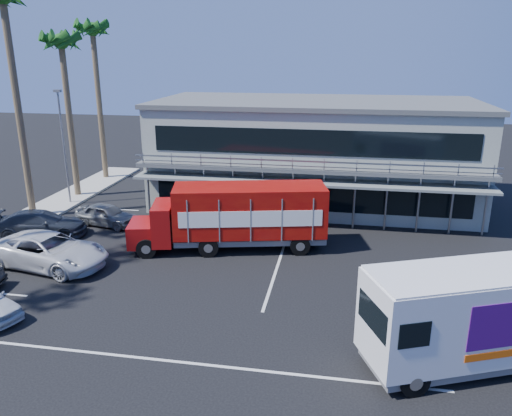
# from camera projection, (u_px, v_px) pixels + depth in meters

# --- Properties ---
(ground) EXTENTS (120.00, 120.00, 0.00)m
(ground) POSITION_uv_depth(u_px,v_px,m) (227.00, 288.00, 23.37)
(ground) COLOR black
(ground) RESTS_ON ground
(building) EXTENTS (22.40, 12.00, 7.30)m
(building) POSITION_uv_depth(u_px,v_px,m) (314.00, 152.00, 35.79)
(building) COLOR gray
(building) RESTS_ON ground
(curb_strip) EXTENTS (3.00, 32.00, 0.16)m
(curb_strip) POSITION_uv_depth(u_px,v_px,m) (17.00, 225.00, 31.47)
(curb_strip) COLOR #A5A399
(curb_strip) RESTS_ON ground
(palm_d) EXTENTS (2.80, 2.80, 14.75)m
(palm_d) POSITION_uv_depth(u_px,v_px,m) (4.00, 12.00, 29.52)
(palm_d) COLOR brown
(palm_d) RESTS_ON ground
(palm_e) EXTENTS (2.80, 2.80, 12.25)m
(palm_e) POSITION_uv_depth(u_px,v_px,m) (62.00, 51.00, 34.81)
(palm_e) COLOR brown
(palm_e) RESTS_ON ground
(palm_f) EXTENTS (2.80, 2.80, 13.25)m
(palm_f) POSITION_uv_depth(u_px,v_px,m) (93.00, 39.00, 39.77)
(palm_f) COLOR brown
(palm_f) RESTS_ON ground
(light_pole_far) EXTENTS (0.50, 0.25, 8.09)m
(light_pole_far) POSITION_uv_depth(u_px,v_px,m) (63.00, 142.00, 34.69)
(light_pole_far) COLOR gray
(light_pole_far) RESTS_ON ground
(red_truck) EXTENTS (11.00, 4.78, 3.61)m
(red_truck) POSITION_uv_depth(u_px,v_px,m) (236.00, 215.00, 27.41)
(red_truck) COLOR maroon
(red_truck) RESTS_ON ground
(white_van) EXTENTS (7.86, 5.19, 3.64)m
(white_van) POSITION_uv_depth(u_px,v_px,m) (472.00, 316.00, 17.10)
(white_van) COLOR silver
(white_van) RESTS_ON ground
(parked_car_c) EXTENTS (6.60, 3.96, 1.72)m
(parked_car_c) POSITION_uv_depth(u_px,v_px,m) (49.00, 251.00, 25.44)
(parked_car_c) COLOR silver
(parked_car_c) RESTS_ON ground
(parked_car_d) EXTENTS (5.65, 3.36, 1.54)m
(parked_car_d) POSITION_uv_depth(u_px,v_px,m) (40.00, 224.00, 29.65)
(parked_car_d) COLOR #292E37
(parked_car_d) RESTS_ON ground
(parked_car_e) EXTENTS (4.33, 2.42, 1.39)m
(parked_car_e) POSITION_uv_depth(u_px,v_px,m) (107.00, 215.00, 31.49)
(parked_car_e) COLOR slate
(parked_car_e) RESTS_ON ground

